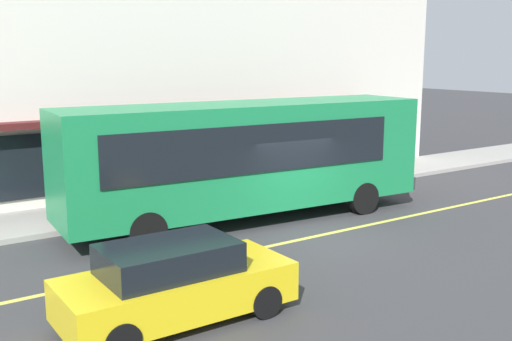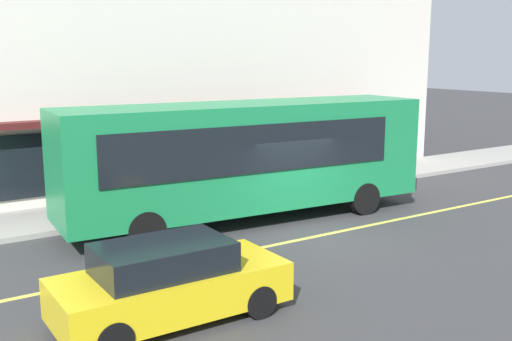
{
  "view_description": "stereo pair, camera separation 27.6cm",
  "coord_description": "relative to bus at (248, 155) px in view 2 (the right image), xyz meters",
  "views": [
    {
      "loc": [
        -10.31,
        -12.24,
        4.88
      ],
      "look_at": [
        -0.75,
        1.91,
        1.6
      ],
      "focal_mm": 42.5,
      "sensor_mm": 36.0,
      "label": 1
    },
    {
      "loc": [
        -10.08,
        -12.39,
        4.88
      ],
      "look_at": [
        -0.75,
        1.91,
        1.6
      ],
      "focal_mm": 42.5,
      "sensor_mm": 36.0,
      "label": 2
    }
  ],
  "objects": [
    {
      "name": "ground",
      "position": [
        0.71,
        -2.4,
        -1.99
      ],
      "size": [
        120.0,
        120.0,
        0.0
      ],
      "primitive_type": "plane",
      "color": "#38383A"
    },
    {
      "name": "sidewalk",
      "position": [
        0.71,
        2.98,
        -1.91
      ],
      "size": [
        80.0,
        2.87,
        0.15
      ],
      "primitive_type": "cube",
      "color": "#9E9B93",
      "rests_on": "ground"
    },
    {
      "name": "lane_centre_stripe",
      "position": [
        0.71,
        -2.4,
        -1.98
      ],
      "size": [
        36.0,
        0.16,
        0.01
      ],
      "primitive_type": "cube",
      "color": "#D8D14C",
      "rests_on": "ground"
    },
    {
      "name": "storefront_building",
      "position": [
        -0.59,
        9.89,
        5.0
      ],
      "size": [
        26.32,
        11.58,
        13.99
      ],
      "color": "silver",
      "rests_on": "ground"
    },
    {
      "name": "bus",
      "position": [
        0.0,
        0.0,
        0.0
      ],
      "size": [
        11.27,
        3.25,
        3.5
      ],
      "color": "#197F47",
      "rests_on": "ground"
    },
    {
      "name": "traffic_light",
      "position": [
        3.51,
        2.39,
        0.55
      ],
      "size": [
        0.3,
        0.52,
        3.2
      ],
      "color": "#2D2D33",
      "rests_on": "sidewalk"
    },
    {
      "name": "car_yellow",
      "position": [
        -4.93,
        -5.05,
        -1.24
      ],
      "size": [
        4.3,
        1.86,
        1.52
      ],
      "color": "yellow",
      "rests_on": "ground"
    },
    {
      "name": "pedestrian_waiting",
      "position": [
        10.33,
        3.62,
        -0.79
      ],
      "size": [
        0.34,
        0.34,
        1.73
      ],
      "color": "black",
      "rests_on": "sidewalk"
    },
    {
      "name": "pedestrian_near_storefront",
      "position": [
        6.09,
        3.8,
        -0.76
      ],
      "size": [
        0.34,
        0.34,
        1.78
      ],
      "color": "black",
      "rests_on": "sidewalk"
    },
    {
      "name": "pedestrian_by_curb",
      "position": [
        -3.36,
        1.97,
        -0.92
      ],
      "size": [
        0.34,
        0.34,
        1.55
      ],
      "color": "black",
      "rests_on": "sidewalk"
    }
  ]
}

